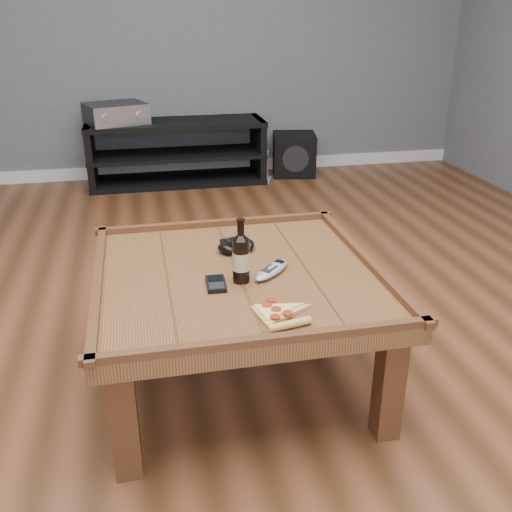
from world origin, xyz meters
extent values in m
plane|color=#442813|center=(0.00, 0.00, 0.00)|extent=(6.00, 6.00, 0.00)
cube|color=#53575B|center=(0.00, 3.00, 1.35)|extent=(5.00, 0.04, 2.70)
cube|color=silver|center=(0.00, 2.99, 0.05)|extent=(5.00, 0.02, 0.10)
cube|color=#502C16|center=(0.00, 0.00, 0.42)|extent=(1.00, 1.00, 0.06)
cube|color=#462912|center=(-0.42, -0.42, 0.20)|extent=(0.08, 0.08, 0.39)
cube|color=#462912|center=(0.42, -0.42, 0.20)|extent=(0.08, 0.08, 0.39)
cube|color=#462912|center=(-0.42, 0.42, 0.20)|extent=(0.08, 0.08, 0.39)
cube|color=#462912|center=(0.42, 0.42, 0.20)|extent=(0.08, 0.08, 0.39)
cube|color=#462912|center=(0.00, 0.48, 0.46)|extent=(1.03, 0.03, 0.03)
cube|color=#462912|center=(0.00, -0.48, 0.46)|extent=(1.03, 0.03, 0.03)
cube|color=#462912|center=(0.48, 0.00, 0.46)|extent=(0.03, 1.03, 0.03)
cube|color=#462912|center=(-0.48, 0.00, 0.46)|extent=(0.03, 1.03, 0.03)
cube|color=black|center=(0.00, 2.75, 0.48)|extent=(1.40, 0.45, 0.04)
cube|color=black|center=(0.00, 2.75, 0.23)|extent=(1.40, 0.45, 0.03)
cube|color=black|center=(0.00, 2.75, 0.02)|extent=(1.40, 0.45, 0.04)
cube|color=black|center=(-0.67, 2.75, 0.25)|extent=(0.05, 0.44, 0.50)
cube|color=black|center=(0.67, 2.75, 0.25)|extent=(0.05, 0.44, 0.50)
cylinder|color=black|center=(0.00, -0.08, 0.53)|extent=(0.06, 0.06, 0.16)
cone|color=black|center=(0.00, -0.08, 0.62)|extent=(0.06, 0.06, 0.03)
cylinder|color=black|center=(0.00, -0.08, 0.65)|extent=(0.02, 0.02, 0.06)
cylinder|color=black|center=(0.00, -0.08, 0.68)|extent=(0.03, 0.03, 0.01)
cylinder|color=#C0B48A|center=(0.00, -0.08, 0.53)|extent=(0.06, 0.06, 0.06)
cube|color=black|center=(0.02, 0.22, 0.47)|extent=(0.11, 0.08, 0.03)
ellipsoid|color=black|center=(-0.01, 0.17, 0.47)|extent=(0.08, 0.09, 0.04)
ellipsoid|color=black|center=(0.08, 0.20, 0.47)|extent=(0.05, 0.08, 0.04)
cylinder|color=black|center=(0.00, 0.22, 0.49)|extent=(0.02, 0.02, 0.01)
cylinder|color=black|center=(0.04, 0.21, 0.49)|extent=(0.02, 0.02, 0.01)
cylinder|color=yellow|center=(0.05, 0.24, 0.49)|extent=(0.01, 0.01, 0.01)
cylinder|color=red|center=(0.06, 0.23, 0.49)|extent=(0.01, 0.01, 0.01)
cylinder|color=#0C33CC|center=(0.05, 0.23, 0.49)|extent=(0.01, 0.01, 0.01)
cylinder|color=#0C9919|center=(0.06, 0.22, 0.49)|extent=(0.01, 0.01, 0.01)
cylinder|color=tan|center=(0.08, -0.42, 0.46)|extent=(0.14, 0.05, 0.02)
cylinder|color=maroon|center=(0.05, -0.37, 0.47)|extent=(0.03, 0.03, 0.00)
cylinder|color=maroon|center=(0.09, -0.36, 0.47)|extent=(0.03, 0.03, 0.00)
cylinder|color=maroon|center=(0.06, -0.33, 0.47)|extent=(0.03, 0.03, 0.00)
cylinder|color=maroon|center=(0.04, -0.29, 0.47)|extent=(0.03, 0.03, 0.00)
cylinder|color=maroon|center=(0.06, -0.26, 0.47)|extent=(0.03, 0.03, 0.00)
cube|color=black|center=(-0.09, -0.09, 0.46)|extent=(0.07, 0.12, 0.01)
cube|color=black|center=(-0.09, -0.06, 0.46)|extent=(0.05, 0.05, 0.00)
cube|color=black|center=(-0.09, -0.12, 0.46)|extent=(0.05, 0.05, 0.00)
ellipsoid|color=#9499A0|center=(0.12, -0.04, 0.46)|extent=(0.18, 0.19, 0.03)
cube|color=black|center=(0.16, 0.00, 0.48)|extent=(0.04, 0.04, 0.00)
cube|color=black|center=(0.11, -0.05, 0.48)|extent=(0.07, 0.07, 0.00)
cube|color=black|center=(-0.45, 2.75, 0.58)|extent=(0.52, 0.47, 0.15)
cube|color=#B6B9C1|center=(-0.39, 2.58, 0.58)|extent=(0.41, 0.15, 0.15)
cylinder|color=#B6B9C1|center=(-0.52, 2.53, 0.58)|extent=(0.06, 0.03, 0.06)
cylinder|color=#B6B9C1|center=(-0.27, 2.62, 0.58)|extent=(0.06, 0.03, 0.06)
cube|color=black|center=(0.99, 2.80, 0.17)|extent=(0.41, 0.41, 0.35)
cylinder|color=black|center=(0.96, 2.63, 0.17)|extent=(0.22, 0.05, 0.22)
cube|color=gray|center=(0.70, 2.64, 0.01)|extent=(0.17, 0.21, 0.02)
cube|color=white|center=(0.70, 2.64, 0.13)|extent=(0.10, 0.17, 0.22)
camera|label=1|loc=(-0.32, -1.82, 1.32)|focal=40.00mm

